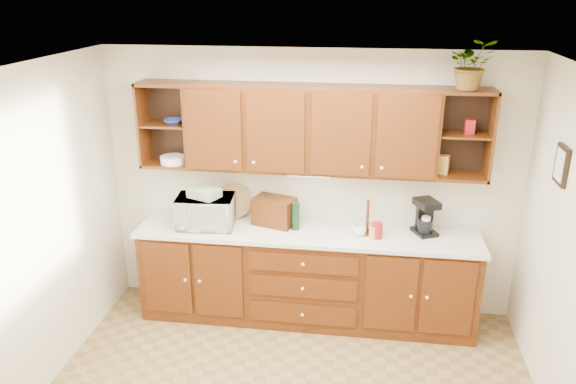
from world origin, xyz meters
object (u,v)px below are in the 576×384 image
(bread_box, at_px, (274,211))
(coffee_maker, at_px, (425,217))
(potted_plant, at_px, (472,64))
(microwave, at_px, (205,212))

(bread_box, xyz_separation_m, coffee_maker, (1.42, -0.00, 0.03))
(coffee_maker, height_order, potted_plant, potted_plant)
(microwave, bearing_deg, bread_box, 6.49)
(coffee_maker, bearing_deg, bread_box, 155.10)
(microwave, height_order, bread_box, microwave)
(microwave, relative_size, potted_plant, 1.27)
(microwave, xyz_separation_m, coffee_maker, (2.07, 0.14, 0.01))
(potted_plant, bearing_deg, bread_box, 179.36)
(coffee_maker, bearing_deg, potted_plant, -28.73)
(potted_plant, bearing_deg, microwave, -177.06)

